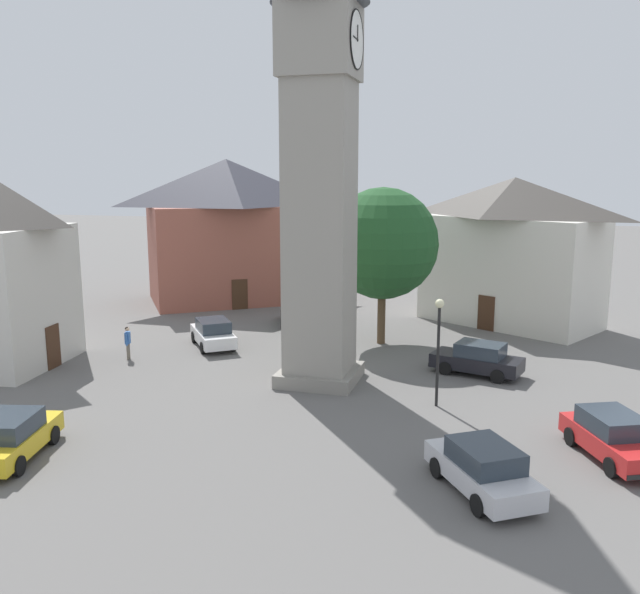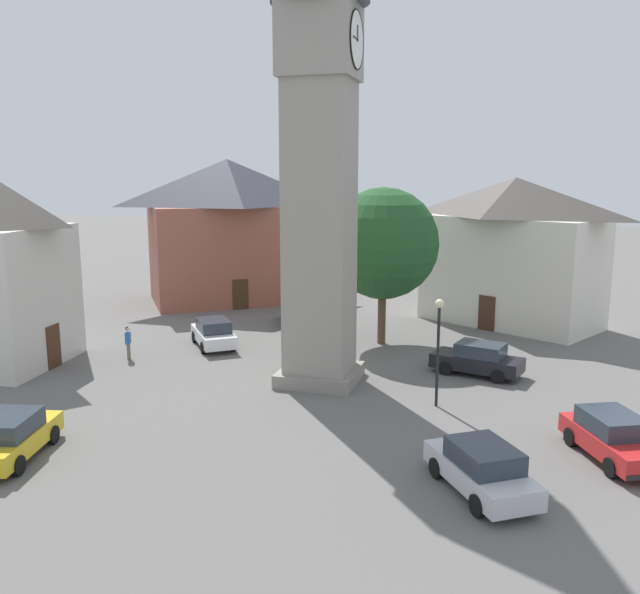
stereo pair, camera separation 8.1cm
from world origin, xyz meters
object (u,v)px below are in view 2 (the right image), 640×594
object	(u,v)px
car_white_side	(296,312)
building_terrace_right	(228,229)
clock_tower	(320,67)
tree	(383,244)
pedestrian	(128,340)
lamp_post	(438,334)
car_blue_kerb	(481,468)
car_black_far	(11,437)
car_green_alley	(613,437)
building_corner_back	(512,250)
car_silver_kerb	(213,333)
car_red_corner	(478,359)

from	to	relation	value
car_white_side	building_terrace_right	xyz separation A→B (m)	(-6.22, -7.16, 4.49)
clock_tower	tree	world-z (taller)	clock_tower
pedestrian	lamp_post	bearing A→B (deg)	80.65
clock_tower	car_blue_kerb	xyz separation A→B (m)	(8.87, 7.48, -12.87)
car_black_far	car_green_alley	distance (m)	19.83
car_green_alley	pedestrian	size ratio (longest dim) A/B	2.64
clock_tower	building_terrace_right	xyz separation A→B (m)	(-16.88, -11.80, -8.39)
car_green_alley	tree	xyz separation A→B (m)	(-12.73, -10.14, 4.78)
car_blue_kerb	building_corner_back	xyz separation A→B (m)	(-23.37, 0.69, 3.84)
car_silver_kerb	car_white_side	bearing A→B (deg)	158.28
building_terrace_right	tree	bearing A→B (deg)	54.46
car_red_corner	car_silver_kerb	bearing A→B (deg)	-94.97
car_blue_kerb	car_black_far	size ratio (longest dim) A/B	0.99
car_black_far	car_green_alley	bearing A→B (deg)	105.93
building_terrace_right	building_corner_back	xyz separation A→B (m)	(2.38, 19.97, -0.64)
car_blue_kerb	car_black_far	world-z (taller)	same
car_green_alley	building_terrace_right	bearing A→B (deg)	-133.50
clock_tower	building_corner_back	bearing A→B (deg)	150.60
car_red_corner	building_corner_back	distance (m)	12.23
clock_tower	lamp_post	world-z (taller)	clock_tower
clock_tower	car_red_corner	xyz separation A→B (m)	(-2.97, 6.81, -12.87)
lamp_post	building_terrace_right	bearing A→B (deg)	-137.34
car_blue_kerb	car_silver_kerb	distance (m)	19.66
building_terrace_right	car_blue_kerb	bearing A→B (deg)	36.82
car_white_side	building_corner_back	size ratio (longest dim) A/B	0.37
car_silver_kerb	lamp_post	size ratio (longest dim) A/B	0.98
car_green_alley	tree	distance (m)	16.96
car_black_far	lamp_post	distance (m)	15.87
car_blue_kerb	car_red_corner	bearing A→B (deg)	-176.73
lamp_post	car_red_corner	bearing A→B (deg)	163.80
lamp_post	tree	bearing A→B (deg)	-156.54
car_green_alley	building_terrace_right	distance (m)	32.50
car_black_far	lamp_post	world-z (taller)	lamp_post
car_silver_kerb	lamp_post	bearing A→B (deg)	64.62
car_silver_kerb	car_red_corner	xyz separation A→B (m)	(1.22, 14.02, 0.00)
pedestrian	building_terrace_right	xyz separation A→B (m)	(-16.10, -1.48, 4.24)
car_green_alley	building_terrace_right	xyz separation A→B (m)	(-22.15, -23.35, 4.49)
car_silver_kerb	car_white_side	distance (m)	6.97
tree	building_corner_back	world-z (taller)	building_corner_back
car_silver_kerb	lamp_post	xyz separation A→B (m)	(5.99, 12.63, 2.25)
car_silver_kerb	building_terrace_right	size ratio (longest dim) A/B	0.31
clock_tower	building_terrace_right	world-z (taller)	clock_tower
building_corner_back	lamp_post	distance (m)	16.61
clock_tower	car_red_corner	bearing A→B (deg)	113.54
car_red_corner	lamp_post	bearing A→B (deg)	-16.20
car_blue_kerb	car_white_side	xyz separation A→B (m)	(-19.53, -12.12, 0.00)
building_corner_back	tree	bearing A→B (deg)	-43.83
tree	building_terrace_right	distance (m)	16.23
car_silver_kerb	pedestrian	xyz separation A→B (m)	(3.40, -3.10, 0.25)
car_red_corner	pedestrian	distance (m)	17.26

